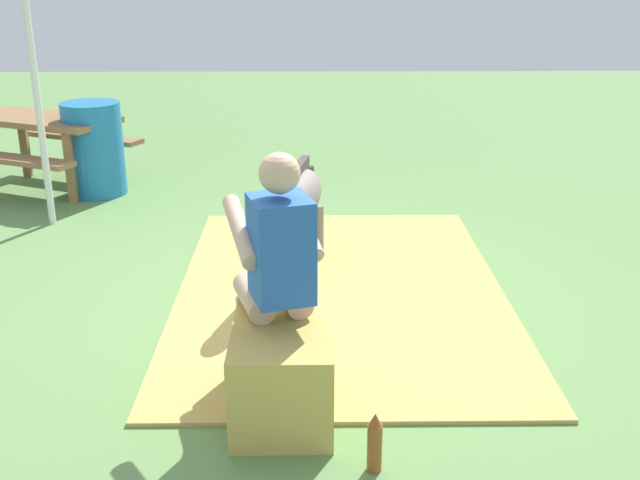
{
  "coord_description": "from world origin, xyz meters",
  "views": [
    {
      "loc": [
        -4.72,
        -0.08,
        2.19
      ],
      "look_at": [
        -0.2,
        -0.14,
        0.55
      ],
      "focal_mm": 42.85,
      "sensor_mm": 36.0,
      "label": 1
    }
  ],
  "objects_px": {
    "hay_bale": "(283,370)",
    "water_barrel": "(94,149)",
    "person_seated": "(276,265)",
    "soda_bottle": "(375,443)",
    "pony_standing": "(296,198)",
    "tent_pole_right": "(35,77)",
    "picnic_bench": "(43,134)"
  },
  "relations": [
    {
      "from": "soda_bottle",
      "to": "water_barrel",
      "type": "xyz_separation_m",
      "value": [
        4.52,
        2.44,
        0.31
      ]
    },
    {
      "from": "pony_standing",
      "to": "tent_pole_right",
      "type": "xyz_separation_m",
      "value": [
        1.11,
        2.21,
        0.73
      ]
    },
    {
      "from": "hay_bale",
      "to": "soda_bottle",
      "type": "relative_size",
      "value": 2.53
    },
    {
      "from": "pony_standing",
      "to": "water_barrel",
      "type": "xyz_separation_m",
      "value": [
        2.05,
        2.05,
        -0.1
      ]
    },
    {
      "from": "hay_bale",
      "to": "water_barrel",
      "type": "distance_m",
      "value": 4.51
    },
    {
      "from": "hay_bale",
      "to": "person_seated",
      "type": "bearing_deg",
      "value": 11.76
    },
    {
      "from": "tent_pole_right",
      "to": "water_barrel",
      "type": "bearing_deg",
      "value": -10.12
    },
    {
      "from": "pony_standing",
      "to": "tent_pole_right",
      "type": "height_order",
      "value": "tent_pole_right"
    },
    {
      "from": "pony_standing",
      "to": "picnic_bench",
      "type": "bearing_deg",
      "value": 49.32
    },
    {
      "from": "water_barrel",
      "to": "picnic_bench",
      "type": "distance_m",
      "value": 0.59
    },
    {
      "from": "soda_bottle",
      "to": "hay_bale",
      "type": "bearing_deg",
      "value": 41.38
    },
    {
      "from": "soda_bottle",
      "to": "picnic_bench",
      "type": "height_order",
      "value": "picnic_bench"
    },
    {
      "from": "soda_bottle",
      "to": "tent_pole_right",
      "type": "height_order",
      "value": "tent_pole_right"
    },
    {
      "from": "picnic_bench",
      "to": "tent_pole_right",
      "type": "bearing_deg",
      "value": -161.19
    },
    {
      "from": "person_seated",
      "to": "soda_bottle",
      "type": "xyz_separation_m",
      "value": [
        -0.65,
        -0.47,
        -0.61
      ]
    },
    {
      "from": "picnic_bench",
      "to": "person_seated",
      "type": "bearing_deg",
      "value": -148.11
    },
    {
      "from": "soda_bottle",
      "to": "water_barrel",
      "type": "bearing_deg",
      "value": 28.33
    },
    {
      "from": "hay_bale",
      "to": "person_seated",
      "type": "distance_m",
      "value": 0.54
    },
    {
      "from": "pony_standing",
      "to": "tent_pole_right",
      "type": "relative_size",
      "value": 0.52
    },
    {
      "from": "hay_bale",
      "to": "pony_standing",
      "type": "height_order",
      "value": "pony_standing"
    },
    {
      "from": "tent_pole_right",
      "to": "person_seated",
      "type": "bearing_deg",
      "value": -143.9
    },
    {
      "from": "hay_bale",
      "to": "pony_standing",
      "type": "distance_m",
      "value": 2.0
    },
    {
      "from": "tent_pole_right",
      "to": "soda_bottle",
      "type": "bearing_deg",
      "value": -143.99
    },
    {
      "from": "person_seated",
      "to": "tent_pole_right",
      "type": "height_order",
      "value": "tent_pole_right"
    },
    {
      "from": "person_seated",
      "to": "water_barrel",
      "type": "bearing_deg",
      "value": 27.0
    },
    {
      "from": "hay_bale",
      "to": "pony_standing",
      "type": "xyz_separation_m",
      "value": [
        1.98,
        -0.04,
        0.32
      ]
    },
    {
      "from": "hay_bale",
      "to": "water_barrel",
      "type": "relative_size",
      "value": 0.82
    },
    {
      "from": "tent_pole_right",
      "to": "picnic_bench",
      "type": "height_order",
      "value": "tent_pole_right"
    },
    {
      "from": "pony_standing",
      "to": "soda_bottle",
      "type": "distance_m",
      "value": 2.53
    },
    {
      "from": "water_barrel",
      "to": "tent_pole_right",
      "type": "xyz_separation_m",
      "value": [
        -0.94,
        0.17,
        0.83
      ]
    },
    {
      "from": "water_barrel",
      "to": "picnic_bench",
      "type": "relative_size",
      "value": 0.48
    },
    {
      "from": "water_barrel",
      "to": "person_seated",
      "type": "bearing_deg",
      "value": -153.0
    }
  ]
}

